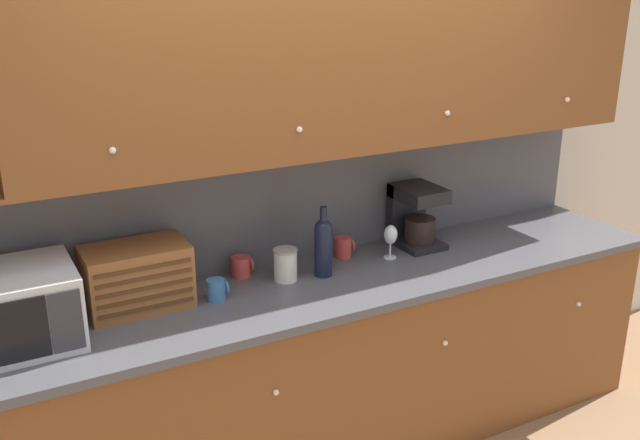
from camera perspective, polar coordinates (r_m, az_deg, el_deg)
name	(u,v)px	position (r m, az deg, el deg)	size (l,w,h in m)	color
ground_plane	(300,415)	(4.05, -1.58, -15.32)	(24.00, 24.00, 0.00)	#896647
wall_back	(295,187)	(3.51, -1.99, 2.69)	(5.91, 0.06, 2.60)	beige
counter_unit	(329,367)	(3.56, 0.76, -11.67)	(3.53, 0.68, 0.94)	brown
backsplash_panel	(299,201)	(3.50, -1.72, 1.50)	(3.51, 0.01, 0.58)	#4C4C51
upper_cabinets	(348,54)	(3.28, 2.29, 13.10)	(3.51, 0.39, 0.86)	brown
microwave	(6,310)	(2.96, -23.85, -6.62)	(0.52, 0.41, 0.30)	silver
bread_box	(137,277)	(3.12, -14.43, -4.43)	(0.43, 0.27, 0.28)	brown
mug_blue_second	(217,290)	(3.15, -8.26, -5.54)	(0.09, 0.08, 0.10)	#38669E
mug	(242,267)	(3.37, -6.30, -3.72)	(0.10, 0.09, 0.10)	#B73D38
storage_canister	(285,265)	(3.30, -2.78, -3.59)	(0.11, 0.11, 0.15)	silver
wine_bottle	(323,245)	(3.32, 0.27, -1.98)	(0.09, 0.09, 0.34)	black
mug_patterned_third	(344,247)	(3.57, 1.90, -2.18)	(0.10, 0.08, 0.10)	#B73D38
wine_glass	(391,236)	(3.55, 5.67, -1.28)	(0.07, 0.07, 0.17)	silver
coffee_maker	(415,214)	(3.74, 7.58, 0.45)	(0.21, 0.27, 0.32)	black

